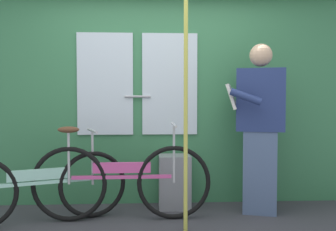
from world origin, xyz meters
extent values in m
cube|color=#387A4C|center=(0.00, 1.12, 1.13)|extent=(4.54, 0.08, 2.27)
cube|color=silver|center=(-0.55, 1.07, 1.31)|extent=(0.60, 0.02, 1.10)
cube|color=silver|center=(0.15, 1.07, 1.31)|extent=(0.60, 0.02, 1.10)
cylinder|color=#B2B2B7|center=(-0.20, 1.05, 1.18)|extent=(0.28, 0.02, 0.02)
torus|color=black|center=(-0.62, 0.62, 0.32)|extent=(0.63, 0.26, 0.65)
cube|color=#9EDBC6|center=(-1.08, 0.46, 0.38)|extent=(0.89, 0.34, 0.03)
cube|color=#9EDBC6|center=(-1.08, 0.46, 0.46)|extent=(0.52, 0.21, 0.10)
cylinder|color=#B7B7BC|center=(-0.62, 0.62, 0.58)|extent=(0.02, 0.02, 0.52)
cylinder|color=#B7B7BC|center=(-0.62, 0.62, 0.85)|extent=(0.17, 0.42, 0.02)
torus|color=black|center=(0.16, 0.54, 0.35)|extent=(0.71, 0.05, 0.71)
torus|color=black|center=(-0.83, 0.52, 0.35)|extent=(0.71, 0.05, 0.71)
cube|color=#D14C93|center=(-0.33, 0.53, 0.41)|extent=(0.94, 0.05, 0.03)
cube|color=#D14C93|center=(-0.33, 0.53, 0.50)|extent=(0.54, 0.04, 0.10)
cylinder|color=#B7B7BC|center=(-0.83, 0.52, 0.61)|extent=(0.02, 0.02, 0.51)
ellipsoid|color=brown|center=(-0.83, 0.52, 0.86)|extent=(0.20, 0.09, 0.06)
cylinder|color=#B7B7BC|center=(0.16, 0.54, 0.63)|extent=(0.02, 0.02, 0.55)
cylinder|color=#B7B7BC|center=(0.16, 0.54, 0.90)|extent=(0.03, 0.44, 0.02)
cube|color=slate|center=(1.03, 0.67, 0.41)|extent=(0.36, 0.26, 0.83)
cube|color=navy|center=(1.03, 0.67, 1.14)|extent=(0.50, 0.32, 0.62)
sphere|color=tan|center=(1.03, 0.67, 1.58)|extent=(0.22, 0.22, 0.22)
cube|color=silver|center=(0.76, 0.75, 1.17)|extent=(0.20, 0.36, 0.26)
cylinder|color=navy|center=(0.84, 0.51, 1.17)|extent=(0.31, 0.15, 0.17)
cylinder|color=navy|center=(0.96, 0.91, 1.17)|extent=(0.31, 0.15, 0.17)
cube|color=gray|center=(0.19, 0.90, 0.28)|extent=(0.33, 0.28, 0.56)
cylinder|color=#C6C14C|center=(0.24, 0.21, 1.13)|extent=(0.04, 0.04, 2.27)
camera|label=1|loc=(-0.08, -2.86, 1.14)|focal=38.52mm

